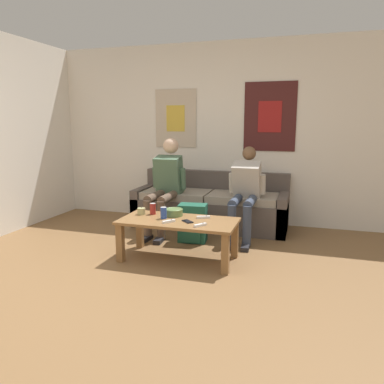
% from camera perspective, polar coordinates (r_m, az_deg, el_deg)
% --- Properties ---
extents(ground_plane, '(18.00, 18.00, 0.00)m').
position_cam_1_polar(ground_plane, '(3.31, -8.37, -15.39)').
color(ground_plane, brown).
extents(wall_back, '(10.00, 0.07, 2.55)m').
position_cam_1_polar(wall_back, '(5.49, 3.42, 8.86)').
color(wall_back, white).
rests_on(wall_back, ground_plane).
extents(couch, '(2.10, 0.75, 0.74)m').
position_cam_1_polar(couch, '(5.24, 2.85, -2.32)').
color(couch, '#564C47').
rests_on(couch, ground_plane).
extents(coffee_table, '(1.23, 0.59, 0.43)m').
position_cam_1_polar(coffee_table, '(3.95, -2.10, -5.28)').
color(coffee_table, olive).
rests_on(coffee_table, ground_plane).
extents(person_seated_adult, '(0.47, 0.91, 1.23)m').
position_cam_1_polar(person_seated_adult, '(4.94, -4.00, 1.55)').
color(person_seated_adult, brown).
rests_on(person_seated_adult, ground_plane).
extents(person_seated_teen, '(0.47, 0.91, 1.14)m').
position_cam_1_polar(person_seated_teen, '(4.70, 8.11, 0.37)').
color(person_seated_teen, '#384256').
rests_on(person_seated_teen, ground_plane).
extents(backpack, '(0.36, 0.27, 0.46)m').
position_cam_1_polar(backpack, '(4.57, 0.09, -4.89)').
color(backpack, '#1E5642').
rests_on(backpack, ground_plane).
extents(ceramic_bowl, '(0.19, 0.19, 0.08)m').
position_cam_1_polar(ceramic_bowl, '(4.09, -2.76, -3.04)').
color(ceramic_bowl, '#607F47').
rests_on(ceramic_bowl, coffee_table).
extents(pillar_candle, '(0.09, 0.09, 0.08)m').
position_cam_1_polar(pillar_candle, '(4.19, -7.71, -2.92)').
color(pillar_candle, tan).
rests_on(pillar_candle, coffee_table).
extents(drink_can_blue, '(0.07, 0.07, 0.12)m').
position_cam_1_polar(drink_can_blue, '(3.98, -4.36, -3.18)').
color(drink_can_blue, '#28479E').
rests_on(drink_can_blue, coffee_table).
extents(drink_can_red, '(0.07, 0.07, 0.12)m').
position_cam_1_polar(drink_can_red, '(4.17, -6.00, -2.56)').
color(drink_can_red, maroon).
rests_on(drink_can_red, coffee_table).
extents(game_controller_near_left, '(0.15, 0.09, 0.03)m').
position_cam_1_polar(game_controller_near_left, '(3.99, 1.74, -3.84)').
color(game_controller_near_left, white).
rests_on(game_controller_near_left, coffee_table).
extents(game_controller_near_right, '(0.11, 0.14, 0.03)m').
position_cam_1_polar(game_controller_near_right, '(3.69, 1.28, -5.06)').
color(game_controller_near_right, white).
rests_on(game_controller_near_right, coffee_table).
extents(game_controller_far_center, '(0.11, 0.14, 0.03)m').
position_cam_1_polar(game_controller_far_center, '(3.83, -3.56, -4.49)').
color(game_controller_far_center, white).
rests_on(game_controller_far_center, coffee_table).
extents(cell_phone, '(0.14, 0.14, 0.01)m').
position_cam_1_polar(cell_phone, '(3.85, -0.69, -4.50)').
color(cell_phone, black).
rests_on(cell_phone, coffee_table).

